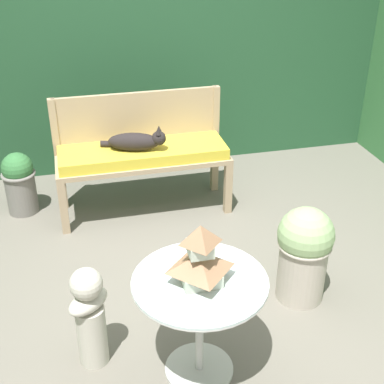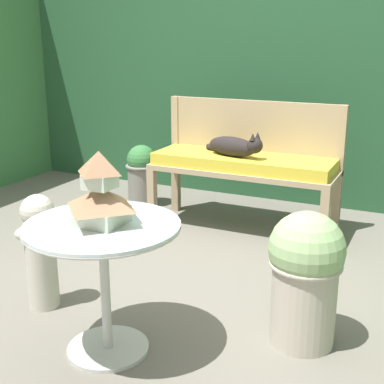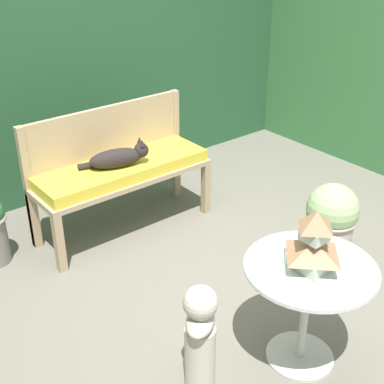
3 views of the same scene
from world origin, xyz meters
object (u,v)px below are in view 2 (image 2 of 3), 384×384
object	(u,v)px
patio_table	(103,252)
garden_bust	(40,248)
cat	(235,146)
potted_plant_bench_left	(142,174)
potted_plant_table_near	(305,274)
garden_bench	(243,167)
pagoda_birdhouse	(101,193)

from	to	relation	value
patio_table	garden_bust	world-z (taller)	garden_bust
cat	garden_bust	world-z (taller)	cat
garden_bust	potted_plant_bench_left	bearing A→B (deg)	63.70
potted_plant_bench_left	potted_plant_table_near	distance (m)	2.40
garden_bench	garden_bust	xyz separation A→B (m)	(-0.56, -1.61, -0.15)
garden_bust	potted_plant_bench_left	world-z (taller)	garden_bust
patio_table	pagoda_birdhouse	world-z (taller)	pagoda_birdhouse
garden_bench	cat	bearing A→B (deg)	-137.66
cat	potted_plant_table_near	distance (m)	1.60
garden_bust	garden_bench	bearing A→B (deg)	30.87
potted_plant_bench_left	potted_plant_table_near	world-z (taller)	potted_plant_table_near
garden_bust	potted_plant_table_near	bearing A→B (deg)	-29.70
patio_table	pagoda_birdhouse	xyz separation A→B (m)	(-0.00, 0.00, 0.27)
potted_plant_table_near	potted_plant_bench_left	bearing A→B (deg)	139.04
garden_bench	garden_bust	bearing A→B (deg)	-109.14
potted_plant_table_near	patio_table	bearing A→B (deg)	-149.98
cat	potted_plant_table_near	xyz separation A→B (m)	(0.86, -1.31, -0.29)
potted_plant_bench_left	cat	bearing A→B (deg)	-15.20
garden_bench	potted_plant_table_near	size ratio (longest dim) A/B	2.10
cat	patio_table	size ratio (longest dim) A/B	0.72
pagoda_birdhouse	garden_bust	world-z (taller)	pagoda_birdhouse
garden_bench	cat	size ratio (longest dim) A/B	2.75
pagoda_birdhouse	garden_bust	distance (m)	0.74
potted_plant_bench_left	potted_plant_table_near	size ratio (longest dim) A/B	0.81
garden_bench	pagoda_birdhouse	size ratio (longest dim) A/B	4.24
patio_table	potted_plant_bench_left	world-z (taller)	patio_table
garden_bench	potted_plant_table_near	bearing A→B (deg)	-59.17
garden_bust	potted_plant_bench_left	size ratio (longest dim) A/B	1.20
potted_plant_table_near	cat	bearing A→B (deg)	123.19
cat	potted_plant_table_near	world-z (taller)	cat
patio_table	potted_plant_table_near	distance (m)	0.94
garden_bench	pagoda_birdhouse	distance (m)	1.85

